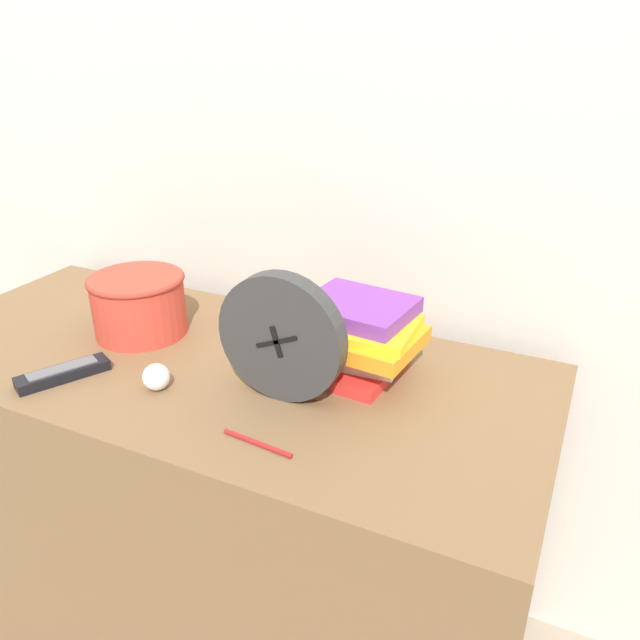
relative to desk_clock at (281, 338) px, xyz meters
The scene contains 8 objects.
wall_back 0.57m from the desk_clock, 114.94° to the left, with size 6.00×0.04×2.40m.
desk 0.52m from the desk_clock, 164.97° to the left, with size 1.31×0.58×0.74m.
desk_clock is the anchor object (origin of this frame).
book_stack 0.16m from the desk_clock, 60.27° to the left, with size 0.25×0.20×0.14m.
basket 0.41m from the desk_clock, 166.32° to the left, with size 0.20×0.20×0.13m.
tv_remote 0.43m from the desk_clock, 163.18° to the right, with size 0.12×0.17×0.02m.
crumpled_paper_ball 0.25m from the desk_clock, 160.77° to the right, with size 0.05×0.05×0.05m.
pen 0.18m from the desk_clock, 77.15° to the right, with size 0.13×0.02×0.01m.
Camera 1 is at (0.65, -0.58, 1.33)m, focal length 35.00 mm.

